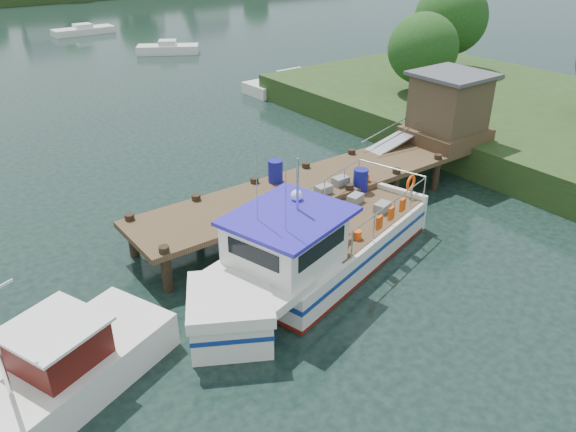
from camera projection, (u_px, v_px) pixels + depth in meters
ground_plane at (285, 224)px, 21.34m from camera, size 160.00×160.00×0.00m
near_shore at (557, 101)px, 28.83m from camera, size 16.00×30.00×7.76m
dock at (408, 134)px, 23.76m from camera, size 16.60×3.00×4.78m
lobster_boat at (311, 252)px, 17.73m from camera, size 10.71×5.49×5.18m
work_boat at (31, 393)px, 12.80m from camera, size 7.77×4.74×4.17m
moored_far at (83, 30)px, 57.33m from camera, size 6.07×2.11×1.03m
moored_b at (168, 49)px, 48.81m from camera, size 5.40×4.23×1.16m
moored_c at (296, 82)px, 38.71m from camera, size 7.43×2.67×1.16m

